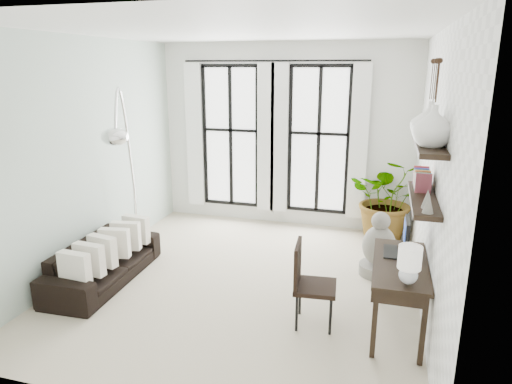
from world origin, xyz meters
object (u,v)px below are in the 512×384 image
at_px(desk, 400,269).
at_px(desk_chair, 308,279).
at_px(plant, 389,198).
at_px(arc_lamp, 123,132).
at_px(buddha, 379,249).
at_px(sofa, 104,262).

relative_size(desk, desk_chair, 1.39).
xyz_separation_m(plant, desk, (0.12, -2.83, 0.03)).
bearing_deg(desk_chair, arc_lamp, 157.80).
relative_size(desk, buddha, 1.46).
relative_size(sofa, arc_lamp, 0.75).
xyz_separation_m(desk_chair, arc_lamp, (-2.69, 0.84, 1.40)).
bearing_deg(desk_chair, plant, 69.34).
height_order(sofa, buddha, buddha).
bearing_deg(buddha, arc_lamp, -169.04).
xyz_separation_m(desk, arc_lamp, (-3.64, 0.72, 1.21)).
distance_m(plant, buddha, 1.48).
xyz_separation_m(sofa, desk_chair, (2.79, -0.30, 0.27)).
bearing_deg(arc_lamp, sofa, -100.84).
bearing_deg(plant, sofa, -143.86).
height_order(desk, arc_lamp, arc_lamp).
bearing_deg(plant, buddha, -94.02).
height_order(plant, desk_chair, plant).
relative_size(sofa, desk_chair, 1.98).
bearing_deg(arc_lamp, desk_chair, -17.37).
distance_m(plant, desk_chair, 3.07).
height_order(sofa, arc_lamp, arc_lamp).
xyz_separation_m(sofa, buddha, (3.52, 1.20, 0.10)).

